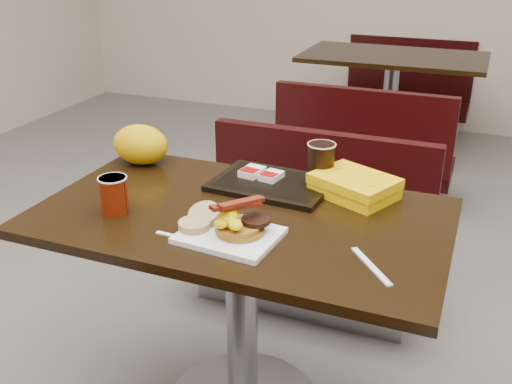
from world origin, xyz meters
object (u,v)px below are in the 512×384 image
at_px(bench_far_s, 367,142).
at_px(table_far, 389,109).
at_px(coffee_cup_near, 114,195).
at_px(paper_bag, 141,144).
at_px(bench_far_n, 405,88).
at_px(fork, 172,236).
at_px(table_near, 242,318).
at_px(pancake_stack, 240,228).
at_px(clamshell, 354,186).
at_px(coffee_cup_far, 321,161).
at_px(hashbrown_sleeve_left, 252,172).
at_px(platter, 229,235).
at_px(hashbrown_sleeve_right, 271,176).
at_px(bench_near_n, 307,229).
at_px(knife, 371,266).
at_px(tray, 272,184).

bearing_deg(bench_far_s, table_far, 90.00).
bearing_deg(coffee_cup_near, paper_bag, 110.85).
distance_m(bench_far_n, fork, 3.53).
relative_size(table_near, pancake_stack, 9.32).
relative_size(bench_far_s, clamshell, 4.13).
height_order(table_near, coffee_cup_far, coffee_cup_far).
xyz_separation_m(bench_far_n, hashbrown_sleeve_left, (-0.06, -3.05, 0.42)).
bearing_deg(hashbrown_sleeve_left, table_far, 96.74).
relative_size(table_far, paper_bag, 5.94).
xyz_separation_m(coffee_cup_near, coffee_cup_far, (0.50, 0.43, 0.02)).
relative_size(platter, coffee_cup_far, 2.17).
relative_size(coffee_cup_far, clamshell, 0.49).
xyz_separation_m(table_near, hashbrown_sleeve_right, (0.01, 0.24, 0.40)).
bearing_deg(bench_near_n, table_near, -90.00).
relative_size(table_near, knife, 6.39).
bearing_deg(bench_near_n, hashbrown_sleeve_right, -89.15).
xyz_separation_m(table_far, coffee_cup_near, (-0.34, -2.73, 0.43)).
height_order(table_far, paper_bag, paper_bag).
height_order(bench_far_s, hashbrown_sleeve_right, hashbrown_sleeve_right).
distance_m(bench_near_n, table_far, 1.90).
height_order(bench_near_n, pancake_stack, pancake_stack).
xyz_separation_m(bench_near_n, hashbrown_sleeve_right, (0.01, -0.46, 0.42)).
relative_size(coffee_cup_near, clamshell, 0.46).
xyz_separation_m(pancake_stack, hashbrown_sleeve_left, (-0.12, 0.39, 0.00)).
bearing_deg(tray, table_near, -90.69).
bearing_deg(clamshell, coffee_cup_far, -179.40).
height_order(bench_near_n, knife, knife).
bearing_deg(hashbrown_sleeve_right, pancake_stack, -71.39).
distance_m(table_near, hashbrown_sleeve_right, 0.47).
relative_size(platter, tray, 0.69).
relative_size(pancake_stack, paper_bag, 0.64).
height_order(platter, paper_bag, paper_bag).
bearing_deg(bench_far_n, hashbrown_sleeve_left, -91.20).
bearing_deg(coffee_cup_far, table_near, -117.08).
relative_size(table_near, tray, 3.23).
height_order(bench_far_s, paper_bag, paper_bag).
relative_size(bench_far_s, platter, 3.87).
bearing_deg(paper_bag, pancake_stack, -35.10).
height_order(tray, coffee_cup_far, coffee_cup_far).
relative_size(hashbrown_sleeve_right, paper_bag, 0.38).
bearing_deg(bench_near_n, bench_far_n, 90.00).
bearing_deg(clamshell, bench_far_s, 124.03).
height_order(coffee_cup_near, hashbrown_sleeve_right, coffee_cup_near).
xyz_separation_m(pancake_stack, hashbrown_sleeve_right, (-0.05, 0.38, -0.00)).
bearing_deg(bench_far_n, bench_near_n, -90.00).
xyz_separation_m(table_far, paper_bag, (-0.49, -2.36, 0.45)).
height_order(bench_far_n, knife, knife).
distance_m(table_near, bench_far_s, 1.90).
relative_size(table_far, coffee_cup_near, 10.86).
height_order(table_near, bench_far_n, table_near).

